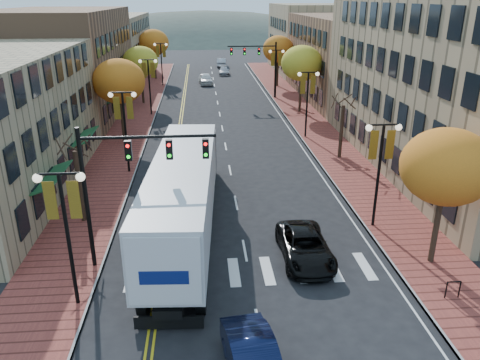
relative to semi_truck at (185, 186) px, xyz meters
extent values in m
plane|color=black|center=(3.01, -6.52, -2.66)|extent=(200.00, 200.00, 0.00)
cube|color=brown|center=(-5.99, 25.98, -2.58)|extent=(4.00, 85.00, 0.15)
cube|color=brown|center=(12.01, 25.98, -2.58)|extent=(4.00, 85.00, 0.15)
cube|color=brown|center=(-13.99, 29.48, 2.84)|extent=(12.00, 24.00, 11.00)
cube|color=#9E8966|center=(-13.99, 54.48, 2.09)|extent=(12.00, 26.00, 9.50)
cube|color=brown|center=(21.51, 35.48, 2.34)|extent=(15.00, 24.00, 10.00)
cube|color=#9E8966|center=(21.51, 57.48, 2.84)|extent=(15.00, 20.00, 11.00)
cylinder|color=#382619|center=(-5.99, 1.48, -0.41)|extent=(0.28, 0.28, 4.20)
cylinder|color=#382619|center=(-5.99, 17.48, -0.06)|extent=(0.28, 0.28, 4.90)
ellipsoid|color=orange|center=(-5.99, 17.48, 2.80)|extent=(4.48, 4.48, 3.81)
cylinder|color=#382619|center=(-5.99, 33.48, -0.23)|extent=(0.28, 0.28, 4.55)
ellipsoid|color=yellow|center=(-5.99, 33.48, 2.41)|extent=(4.16, 4.16, 3.54)
cylinder|color=#382619|center=(-5.99, 51.48, 0.01)|extent=(0.28, 0.28, 5.04)
ellipsoid|color=orange|center=(-5.99, 51.48, 2.96)|extent=(4.61, 4.61, 3.92)
cylinder|color=#382619|center=(12.01, -4.52, -0.23)|extent=(0.28, 0.28, 4.55)
ellipsoid|color=orange|center=(12.01, -4.52, 2.41)|extent=(4.16, 4.16, 3.54)
cylinder|color=#382619|center=(12.01, 11.48, -0.41)|extent=(0.28, 0.28, 4.20)
cylinder|color=#382619|center=(12.01, 27.48, -0.06)|extent=(0.28, 0.28, 4.90)
ellipsoid|color=yellow|center=(12.01, 27.48, 2.80)|extent=(4.48, 4.48, 3.81)
cylinder|color=#382619|center=(12.01, 43.48, -0.13)|extent=(0.28, 0.28, 4.76)
ellipsoid|color=orange|center=(12.01, 43.48, 2.65)|extent=(4.35, 4.35, 3.70)
cylinder|color=black|center=(-4.49, -6.52, 0.34)|extent=(0.16, 0.16, 6.00)
cylinder|color=black|center=(-4.49, -6.52, 3.34)|extent=(1.60, 0.10, 0.10)
sphere|color=#FFF2CC|center=(-5.29, -6.52, 3.19)|extent=(0.36, 0.36, 0.36)
sphere|color=#FFF2CC|center=(-3.69, -6.52, 3.19)|extent=(0.36, 0.36, 0.36)
cube|color=gold|center=(-4.94, -6.52, 2.24)|extent=(0.45, 0.03, 1.60)
cube|color=gold|center=(-4.04, -6.52, 2.24)|extent=(0.45, 0.03, 1.60)
cylinder|color=black|center=(-4.49, 9.48, 0.34)|extent=(0.16, 0.16, 6.00)
cylinder|color=black|center=(-4.49, 9.48, 3.34)|extent=(1.60, 0.10, 0.10)
sphere|color=#FFF2CC|center=(-5.29, 9.48, 3.19)|extent=(0.36, 0.36, 0.36)
sphere|color=#FFF2CC|center=(-3.69, 9.48, 3.19)|extent=(0.36, 0.36, 0.36)
cube|color=gold|center=(-4.94, 9.48, 2.24)|extent=(0.45, 0.03, 1.60)
cube|color=gold|center=(-4.04, 9.48, 2.24)|extent=(0.45, 0.03, 1.60)
cylinder|color=black|center=(-4.49, 27.48, 0.34)|extent=(0.16, 0.16, 6.00)
cylinder|color=black|center=(-4.49, 27.48, 3.34)|extent=(1.60, 0.10, 0.10)
sphere|color=#FFF2CC|center=(-5.29, 27.48, 3.19)|extent=(0.36, 0.36, 0.36)
sphere|color=#FFF2CC|center=(-3.69, 27.48, 3.19)|extent=(0.36, 0.36, 0.36)
cube|color=gold|center=(-4.94, 27.48, 2.24)|extent=(0.45, 0.03, 1.60)
cube|color=gold|center=(-4.04, 27.48, 2.24)|extent=(0.45, 0.03, 1.60)
cylinder|color=black|center=(-4.49, 45.48, 0.34)|extent=(0.16, 0.16, 6.00)
cylinder|color=black|center=(-4.49, 45.48, 3.34)|extent=(1.60, 0.10, 0.10)
sphere|color=#FFF2CC|center=(-5.29, 45.48, 3.19)|extent=(0.36, 0.36, 0.36)
sphere|color=#FFF2CC|center=(-3.69, 45.48, 3.19)|extent=(0.36, 0.36, 0.36)
cube|color=gold|center=(-4.94, 45.48, 2.24)|extent=(0.45, 0.03, 1.60)
cube|color=gold|center=(-4.04, 45.48, 2.24)|extent=(0.45, 0.03, 1.60)
cylinder|color=black|center=(10.51, -0.52, 0.34)|extent=(0.16, 0.16, 6.00)
cylinder|color=black|center=(10.51, -0.52, 3.34)|extent=(1.60, 0.10, 0.10)
sphere|color=#FFF2CC|center=(9.71, -0.52, 3.19)|extent=(0.36, 0.36, 0.36)
sphere|color=#FFF2CC|center=(11.31, -0.52, 3.19)|extent=(0.36, 0.36, 0.36)
cube|color=gold|center=(10.06, -0.52, 2.24)|extent=(0.45, 0.03, 1.60)
cube|color=gold|center=(10.96, -0.52, 2.24)|extent=(0.45, 0.03, 1.60)
cylinder|color=black|center=(10.51, 17.48, 0.34)|extent=(0.16, 0.16, 6.00)
cylinder|color=black|center=(10.51, 17.48, 3.34)|extent=(1.60, 0.10, 0.10)
sphere|color=#FFF2CC|center=(9.71, 17.48, 3.19)|extent=(0.36, 0.36, 0.36)
sphere|color=#FFF2CC|center=(11.31, 17.48, 3.19)|extent=(0.36, 0.36, 0.36)
cube|color=gold|center=(10.06, 17.48, 2.24)|extent=(0.45, 0.03, 1.60)
cube|color=gold|center=(10.96, 17.48, 2.24)|extent=(0.45, 0.03, 1.60)
cylinder|color=black|center=(10.51, 35.48, 0.34)|extent=(0.16, 0.16, 6.00)
cylinder|color=black|center=(10.51, 35.48, 3.34)|extent=(1.60, 0.10, 0.10)
sphere|color=#FFF2CC|center=(9.71, 35.48, 3.19)|extent=(0.36, 0.36, 0.36)
sphere|color=#FFF2CC|center=(11.31, 35.48, 3.19)|extent=(0.36, 0.36, 0.36)
cube|color=gold|center=(10.06, 35.48, 2.24)|extent=(0.45, 0.03, 1.60)
cube|color=gold|center=(10.96, 35.48, 2.24)|extent=(0.45, 0.03, 1.60)
cylinder|color=black|center=(-4.39, -3.52, 0.84)|extent=(0.20, 0.20, 7.00)
cylinder|color=black|center=(-1.39, -3.52, 3.84)|extent=(6.00, 0.14, 0.14)
cube|color=black|center=(-2.29, -3.52, 3.24)|extent=(0.30, 0.25, 0.90)
sphere|color=#FF0C0C|center=(-2.29, -3.66, 3.49)|extent=(0.16, 0.16, 0.16)
cube|color=black|center=(-0.49, -3.52, 3.24)|extent=(0.30, 0.25, 0.90)
sphere|color=#FF0C0C|center=(-0.49, -3.66, 3.49)|extent=(0.16, 0.16, 0.16)
cube|color=black|center=(1.13, -3.52, 3.24)|extent=(0.30, 0.25, 0.90)
sphere|color=#FF0C0C|center=(1.13, -3.66, 3.49)|extent=(0.16, 0.16, 0.16)
cylinder|color=black|center=(10.41, 35.48, 0.84)|extent=(0.20, 0.20, 7.00)
cylinder|color=black|center=(7.41, 35.48, 3.84)|extent=(6.00, 0.14, 0.14)
cube|color=black|center=(8.31, 35.48, 3.24)|extent=(0.30, 0.25, 0.90)
sphere|color=#FF0C0C|center=(8.31, 35.34, 3.49)|extent=(0.16, 0.16, 0.16)
cube|color=black|center=(6.51, 35.48, 3.24)|extent=(0.30, 0.25, 0.90)
sphere|color=#FF0C0C|center=(6.51, 35.34, 3.49)|extent=(0.16, 0.16, 0.16)
cube|color=black|center=(4.89, 35.48, 3.24)|extent=(0.30, 0.25, 0.90)
sphere|color=#FF0C0C|center=(4.89, 35.34, 3.49)|extent=(0.16, 0.16, 0.16)
cube|color=black|center=(-0.09, -1.45, -1.69)|extent=(2.05, 14.81, 0.40)
cube|color=silver|center=(-0.09, -1.45, 0.30)|extent=(3.86, 14.93, 3.18)
cube|color=black|center=(0.47, 7.62, -0.78)|extent=(3.05, 3.58, 2.84)
cylinder|color=black|center=(-1.65, -7.28, -2.09)|extent=(0.47, 1.16, 1.14)
cylinder|color=black|center=(0.74, -7.42, -2.09)|extent=(0.47, 1.16, 1.14)
cylinder|color=black|center=(-1.56, -5.92, -2.09)|extent=(0.47, 1.16, 1.14)
cylinder|color=black|center=(0.82, -6.06, -2.09)|extent=(0.47, 1.16, 1.14)
cylinder|color=black|center=(-0.80, 6.33, -2.09)|extent=(0.47, 1.16, 1.14)
cylinder|color=black|center=(1.58, 6.19, -2.09)|extent=(0.47, 1.16, 1.14)
cylinder|color=black|center=(-0.65, 8.83, -2.09)|extent=(0.47, 1.16, 1.14)
cylinder|color=black|center=(1.73, 8.68, -2.09)|extent=(0.47, 1.16, 1.14)
imported|color=black|center=(5.91, -3.60, -1.95)|extent=(2.35, 5.08, 1.41)
imported|color=white|center=(1.76, 46.53, -1.87)|extent=(2.20, 4.75, 1.58)
imported|color=#A0A1A7|center=(4.96, 55.37, -2.05)|extent=(1.85, 4.24, 1.21)
imported|color=#A3A4AA|center=(5.02, 64.60, -1.89)|extent=(1.97, 4.77, 1.53)
camera|label=1|loc=(1.00, -23.60, 9.64)|focal=35.00mm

